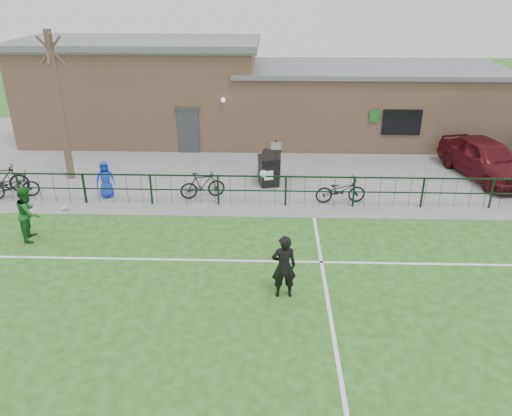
{
  "coord_description": "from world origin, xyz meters",
  "views": [
    {
      "loc": [
        0.45,
        -8.92,
        7.83
      ],
      "look_at": [
        0.0,
        5.0,
        1.3
      ],
      "focal_mm": 35.0,
      "sensor_mm": 36.0,
      "label": 1
    }
  ],
  "objects_px": {
    "wheelie_bin_left": "(269,172)",
    "bicycle_e": "(340,190)",
    "bicycle_b": "(2,180)",
    "sign_post": "(276,164)",
    "ball_ground": "(64,208)",
    "wheelie_bin_right": "(271,166)",
    "bicycle_c": "(13,186)",
    "bare_tree": "(60,108)",
    "car_maroon": "(486,158)",
    "outfield_player": "(28,213)",
    "spectator_child": "(105,179)",
    "bicycle_d": "(203,185)"
  },
  "relations": [
    {
      "from": "wheelie_bin_left",
      "to": "bicycle_e",
      "type": "distance_m",
      "value": 3.19
    },
    {
      "from": "bicycle_b",
      "to": "bicycle_e",
      "type": "xyz_separation_m",
      "value": [
        13.07,
        -0.41,
        -0.1
      ]
    },
    {
      "from": "sign_post",
      "to": "ball_ground",
      "type": "relative_size",
      "value": 9.31
    },
    {
      "from": "wheelie_bin_right",
      "to": "bicycle_c",
      "type": "relative_size",
      "value": 0.57
    },
    {
      "from": "bare_tree",
      "to": "bicycle_e",
      "type": "xyz_separation_m",
      "value": [
        11.06,
        -2.16,
        -2.49
      ]
    },
    {
      "from": "car_maroon",
      "to": "bicycle_e",
      "type": "relative_size",
      "value": 2.58
    },
    {
      "from": "bicycle_c",
      "to": "outfield_player",
      "type": "distance_m",
      "value": 3.79
    },
    {
      "from": "bare_tree",
      "to": "outfield_player",
      "type": "height_order",
      "value": "bare_tree"
    },
    {
      "from": "bicycle_c",
      "to": "outfield_player",
      "type": "xyz_separation_m",
      "value": [
        2.1,
        -3.13,
        0.38
      ]
    },
    {
      "from": "bare_tree",
      "to": "bicycle_c",
      "type": "xyz_separation_m",
      "value": [
        -1.42,
        -2.13,
        -2.48
      ]
    },
    {
      "from": "outfield_player",
      "to": "sign_post",
      "type": "bearing_deg",
      "value": -71.92
    },
    {
      "from": "sign_post",
      "to": "bicycle_c",
      "type": "bearing_deg",
      "value": -172.32
    },
    {
      "from": "wheelie_bin_right",
      "to": "ball_ground",
      "type": "relative_size",
      "value": 4.98
    },
    {
      "from": "car_maroon",
      "to": "ball_ground",
      "type": "height_order",
      "value": "car_maroon"
    },
    {
      "from": "bicycle_b",
      "to": "bicycle_c",
      "type": "relative_size",
      "value": 1.04
    },
    {
      "from": "bare_tree",
      "to": "wheelie_bin_left",
      "type": "distance_m",
      "value": 8.71
    },
    {
      "from": "spectator_child",
      "to": "bicycle_e",
      "type": "bearing_deg",
      "value": -19.23
    },
    {
      "from": "wheelie_bin_left",
      "to": "bicycle_b",
      "type": "height_order",
      "value": "bicycle_b"
    },
    {
      "from": "sign_post",
      "to": "spectator_child",
      "type": "distance_m",
      "value": 6.62
    },
    {
      "from": "wheelie_bin_right",
      "to": "sign_post",
      "type": "height_order",
      "value": "sign_post"
    },
    {
      "from": "bare_tree",
      "to": "spectator_child",
      "type": "xyz_separation_m",
      "value": [
        2.12,
        -1.92,
        -2.25
      ]
    },
    {
      "from": "bicycle_c",
      "to": "wheelie_bin_right",
      "type": "bearing_deg",
      "value": -95.26
    },
    {
      "from": "bare_tree",
      "to": "spectator_child",
      "type": "distance_m",
      "value": 3.64
    },
    {
      "from": "bicycle_b",
      "to": "spectator_child",
      "type": "relative_size",
      "value": 1.35
    },
    {
      "from": "car_maroon",
      "to": "bicycle_d",
      "type": "height_order",
      "value": "car_maroon"
    },
    {
      "from": "car_maroon",
      "to": "bicycle_b",
      "type": "xyz_separation_m",
      "value": [
        -19.45,
        -2.42,
        -0.24
      ]
    },
    {
      "from": "bicycle_c",
      "to": "bare_tree",
      "type": "bearing_deg",
      "value": -52.33
    },
    {
      "from": "bare_tree",
      "to": "outfield_player",
      "type": "distance_m",
      "value": 5.71
    },
    {
      "from": "outfield_player",
      "to": "ball_ground",
      "type": "bearing_deg",
      "value": -17.61
    },
    {
      "from": "bicycle_b",
      "to": "ball_ground",
      "type": "bearing_deg",
      "value": -132.46
    },
    {
      "from": "bicycle_c",
      "to": "outfield_player",
      "type": "bearing_deg",
      "value": -164.91
    },
    {
      "from": "car_maroon",
      "to": "bare_tree",
      "type": "bearing_deg",
      "value": 167.99
    },
    {
      "from": "car_maroon",
      "to": "bicycle_e",
      "type": "xyz_separation_m",
      "value": [
        -6.38,
        -2.83,
        -0.33
      ]
    },
    {
      "from": "bicycle_d",
      "to": "bicycle_e",
      "type": "xyz_separation_m",
      "value": [
        5.22,
        -0.28,
        -0.03
      ]
    },
    {
      "from": "bicycle_d",
      "to": "sign_post",
      "type": "bearing_deg",
      "value": -84.96
    },
    {
      "from": "car_maroon",
      "to": "spectator_child",
      "type": "height_order",
      "value": "car_maroon"
    },
    {
      "from": "wheelie_bin_right",
      "to": "ball_ground",
      "type": "xyz_separation_m",
      "value": [
        -7.54,
        -3.42,
        -0.45
      ]
    },
    {
      "from": "car_maroon",
      "to": "wheelie_bin_left",
      "type": "bearing_deg",
      "value": 172.87
    },
    {
      "from": "wheelie_bin_right",
      "to": "bicycle_e",
      "type": "bearing_deg",
      "value": -34.48
    },
    {
      "from": "bicycle_d",
      "to": "spectator_child",
      "type": "relative_size",
      "value": 1.19
    },
    {
      "from": "bicycle_e",
      "to": "car_maroon",
      "type": "bearing_deg",
      "value": -72.04
    },
    {
      "from": "spectator_child",
      "to": "ball_ground",
      "type": "bearing_deg",
      "value": -151.39
    },
    {
      "from": "bicycle_e",
      "to": "outfield_player",
      "type": "relative_size",
      "value": 1.05
    },
    {
      "from": "wheelie_bin_left",
      "to": "bicycle_c",
      "type": "xyz_separation_m",
      "value": [
        -9.77,
        -1.68,
        -0.06
      ]
    },
    {
      "from": "wheelie_bin_left",
      "to": "car_maroon",
      "type": "height_order",
      "value": "car_maroon"
    },
    {
      "from": "bicycle_c",
      "to": "spectator_child",
      "type": "bearing_deg",
      "value": -105.26
    },
    {
      "from": "spectator_child",
      "to": "sign_post",
      "type": "bearing_deg",
      "value": -7.76
    },
    {
      "from": "bicycle_b",
      "to": "wheelie_bin_left",
      "type": "bearing_deg",
      "value": -99.25
    },
    {
      "from": "bare_tree",
      "to": "bicycle_d",
      "type": "relative_size",
      "value": 3.47
    },
    {
      "from": "bicycle_b",
      "to": "outfield_player",
      "type": "height_order",
      "value": "outfield_player"
    }
  ]
}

